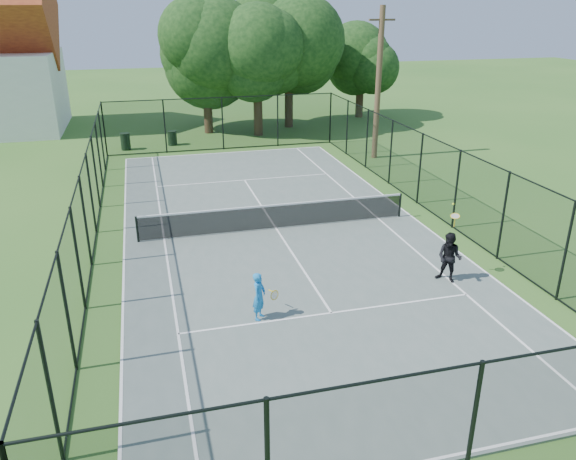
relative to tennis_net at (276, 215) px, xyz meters
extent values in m
plane|color=#306021|center=(0.00, 0.00, -0.58)|extent=(120.00, 120.00, 0.00)
cube|color=#54635C|center=(0.00, 0.00, -0.55)|extent=(11.00, 24.00, 0.06)
cylinder|color=black|center=(-5.00, 0.00, -0.04)|extent=(0.08, 0.08, 0.95)
cylinder|color=black|center=(5.00, 0.00, -0.04)|extent=(0.08, 0.08, 0.95)
cube|color=black|center=(0.00, 0.00, -0.04)|extent=(10.00, 0.03, 0.88)
cube|color=white|center=(0.00, 0.00, 0.40)|extent=(10.00, 0.05, 0.06)
cylinder|color=#332114|center=(-0.25, 17.73, 1.15)|extent=(0.56, 0.56, 3.45)
sphere|color=black|center=(-0.25, 17.73, 4.42)|extent=(6.22, 6.22, 6.22)
cylinder|color=#332114|center=(2.75, 16.20, 1.14)|extent=(0.56, 0.56, 3.45)
sphere|color=black|center=(2.75, 16.20, 4.41)|extent=(6.18, 6.18, 6.18)
cylinder|color=#332114|center=(5.31, 18.25, 1.35)|extent=(0.56, 0.56, 3.86)
sphere|color=black|center=(5.31, 18.25, 4.82)|extent=(6.13, 6.13, 6.13)
cylinder|color=#332114|center=(11.30, 20.43, 0.76)|extent=(0.56, 0.56, 2.67)
sphere|color=black|center=(11.30, 20.43, 3.26)|extent=(4.66, 4.66, 4.66)
cylinder|color=black|center=(-5.49, 14.30, -0.11)|extent=(0.54, 0.54, 0.93)
cylinder|color=black|center=(-5.49, 14.30, 0.37)|extent=(0.58, 0.58, 0.05)
cylinder|color=black|center=(-2.80, 14.81, -0.17)|extent=(0.54, 0.54, 0.81)
cylinder|color=black|center=(-2.80, 14.81, 0.25)|extent=(0.58, 0.58, 0.05)
cylinder|color=#4C3823|center=(7.73, 9.00, 3.33)|extent=(0.30, 0.30, 7.82)
cube|color=#4C3823|center=(7.73, 9.00, 6.53)|extent=(1.40, 0.10, 0.10)
imported|color=#1677C2|center=(-1.94, -6.16, 0.14)|extent=(0.53, 0.58, 1.33)
torus|color=gold|center=(-1.49, -6.01, 0.03)|extent=(0.27, 0.18, 0.29)
cylinder|color=silver|center=(-1.49, -6.01, 0.03)|extent=(0.23, 0.15, 0.25)
imported|color=black|center=(4.00, -5.48, 0.26)|extent=(0.94, 0.95, 1.55)
torus|color=gold|center=(4.25, -5.13, 1.43)|extent=(0.30, 0.28, 0.14)
cylinder|color=silver|center=(4.25, -5.13, 1.43)|extent=(0.26, 0.24, 0.11)
sphere|color=#CCE526|center=(4.24, -4.96, 1.75)|extent=(0.07, 0.07, 0.07)
camera|label=1|loc=(-4.51, -18.94, 7.27)|focal=35.00mm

